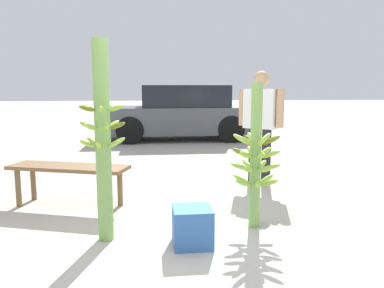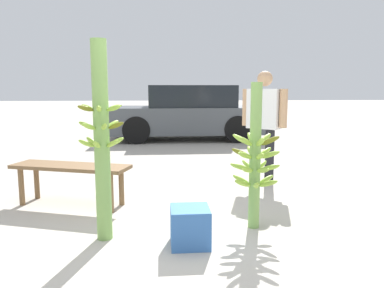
{
  "view_description": "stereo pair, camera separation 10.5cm",
  "coord_description": "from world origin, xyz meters",
  "px_view_note": "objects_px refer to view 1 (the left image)",
  "views": [
    {
      "loc": [
        -0.34,
        -3.08,
        1.31
      ],
      "look_at": [
        0.08,
        0.59,
        0.77
      ],
      "focal_mm": 35.0,
      "sensor_mm": 36.0,
      "label": 1
    },
    {
      "loc": [
        -0.23,
        -3.09,
        1.31
      ],
      "look_at": [
        0.08,
        0.59,
        0.77
      ],
      "focal_mm": 35.0,
      "sensor_mm": 36.0,
      "label": 2
    }
  ],
  "objects_px": {
    "banana_stalk_center": "(255,158)",
    "market_bench": "(69,172)",
    "vendor_person": "(261,118)",
    "parked_car": "(180,113)",
    "banana_stalk_left": "(103,141)",
    "produce_crate": "(192,226)"
  },
  "relations": [
    {
      "from": "banana_stalk_center",
      "to": "market_bench",
      "type": "height_order",
      "value": "banana_stalk_center"
    },
    {
      "from": "vendor_person",
      "to": "parked_car",
      "type": "relative_size",
      "value": 0.39
    },
    {
      "from": "banana_stalk_left",
      "to": "parked_car",
      "type": "xyz_separation_m",
      "value": [
        1.2,
        6.57,
        -0.2
      ]
    },
    {
      "from": "banana_stalk_left",
      "to": "parked_car",
      "type": "bearing_deg",
      "value": 79.62
    },
    {
      "from": "banana_stalk_center",
      "to": "market_bench",
      "type": "relative_size",
      "value": 0.99
    },
    {
      "from": "banana_stalk_center",
      "to": "produce_crate",
      "type": "height_order",
      "value": "banana_stalk_center"
    },
    {
      "from": "banana_stalk_left",
      "to": "banana_stalk_center",
      "type": "height_order",
      "value": "banana_stalk_left"
    },
    {
      "from": "parked_car",
      "to": "market_bench",
      "type": "bearing_deg",
      "value": 163.06
    },
    {
      "from": "banana_stalk_left",
      "to": "market_bench",
      "type": "height_order",
      "value": "banana_stalk_left"
    },
    {
      "from": "parked_car",
      "to": "banana_stalk_left",
      "type": "bearing_deg",
      "value": 169.83
    },
    {
      "from": "vendor_person",
      "to": "produce_crate",
      "type": "xyz_separation_m",
      "value": [
        -1.19,
        -2.04,
        -0.75
      ]
    },
    {
      "from": "parked_car",
      "to": "produce_crate",
      "type": "bearing_deg",
      "value": 176.29
    },
    {
      "from": "market_bench",
      "to": "produce_crate",
      "type": "xyz_separation_m",
      "value": [
        1.25,
        -1.21,
        -0.23
      ]
    },
    {
      "from": "vendor_person",
      "to": "parked_car",
      "type": "distance_m",
      "value": 4.79
    },
    {
      "from": "banana_stalk_center",
      "to": "vendor_person",
      "type": "distance_m",
      "value": 1.79
    },
    {
      "from": "banana_stalk_left",
      "to": "produce_crate",
      "type": "height_order",
      "value": "banana_stalk_left"
    },
    {
      "from": "banana_stalk_left",
      "to": "banana_stalk_center",
      "type": "relative_size",
      "value": 1.25
    },
    {
      "from": "produce_crate",
      "to": "market_bench",
      "type": "bearing_deg",
      "value": 135.87
    },
    {
      "from": "banana_stalk_center",
      "to": "vendor_person",
      "type": "xyz_separation_m",
      "value": [
        0.55,
        1.68,
        0.24
      ]
    },
    {
      "from": "banana_stalk_center",
      "to": "parked_car",
      "type": "distance_m",
      "value": 6.42
    },
    {
      "from": "parked_car",
      "to": "banana_stalk_center",
      "type": "bearing_deg",
      "value": -178.23
    },
    {
      "from": "banana_stalk_left",
      "to": "vendor_person",
      "type": "height_order",
      "value": "banana_stalk_left"
    }
  ]
}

